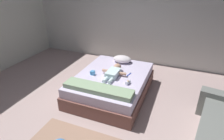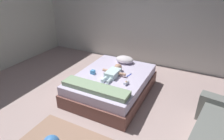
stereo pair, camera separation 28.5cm
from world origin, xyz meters
The scene contains 9 objects.
ground_plane centered at (0.00, 0.00, 0.00)m, with size 8.00×8.00×0.00m, color #B69B96.
wall_behind_bed centered at (0.00, 3.00, 1.32)m, with size 8.00×0.12×2.65m, color silver.
bed centered at (0.04, 1.18, 0.21)m, with size 1.34×1.76×0.43m.
pillow centered at (0.02, 1.82, 0.50)m, with size 0.40×0.29×0.15m.
baby centered at (0.07, 1.18, 0.49)m, with size 0.49×0.64×0.16m.
toothbrush centered at (0.35, 1.31, 0.44)m, with size 0.05×0.16×0.02m.
blanket centered at (0.04, 0.55, 0.47)m, with size 1.21×0.27×0.08m.
toy_block centered at (-0.31, 1.04, 0.47)m, with size 0.08×0.08×0.08m.
baby_bottle centered at (0.43, 0.95, 0.46)m, with size 0.08×0.12×0.08m.
Camera 2 is at (1.51, -1.72, 2.14)m, focal length 30.18 mm.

